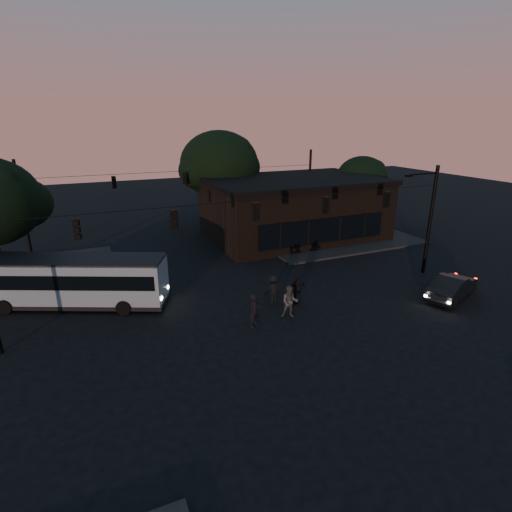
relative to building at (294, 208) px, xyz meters
name	(u,v)px	position (x,y,z in m)	size (l,w,h in m)	color
ground	(288,336)	(-9.00, -15.97, -2.71)	(120.00, 120.00, 0.00)	black
sidewalk_far_right	(332,237)	(3.00, -1.97, -2.63)	(14.00, 10.00, 0.15)	black
sidewalk_far_left	(7,280)	(-23.00, -1.97, -2.63)	(14.00, 10.00, 0.15)	black
building	(294,208)	(0.00, 0.00, 0.00)	(15.40, 10.41, 5.40)	black
tree_behind	(219,165)	(-5.00, 6.03, 3.48)	(7.60, 7.60, 9.43)	black
tree_right	(362,178)	(9.00, 2.03, 1.93)	(5.20, 5.20, 6.86)	black
signal_rig_near	(256,231)	(-9.00, -11.97, 1.74)	(26.24, 0.30, 7.50)	black
signal_rig_far	(185,191)	(-9.00, 4.03, 1.50)	(26.24, 0.30, 7.50)	black
bus	(75,279)	(-18.60, -7.92, -1.07)	(10.41, 6.47, 2.91)	gray
car	(452,287)	(2.26, -15.93, -1.98)	(1.55, 4.45, 1.46)	black
pedestrian_a	(254,311)	(-10.14, -14.39, -1.79)	(0.67, 0.44, 1.83)	black
pedestrian_b	(290,302)	(-7.96, -14.20, -1.79)	(0.89, 0.69, 1.83)	#474540
pedestrian_c	(297,289)	(-6.79, -12.96, -1.75)	(1.12, 0.47, 1.91)	black
pedestrian_d	(273,289)	(-8.01, -12.23, -1.83)	(1.13, 0.65, 1.75)	black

